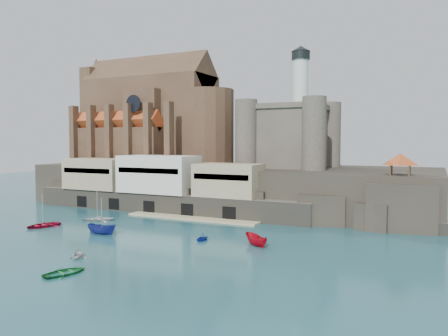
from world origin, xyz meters
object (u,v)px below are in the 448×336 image
pavilion (400,161)px  church (154,121)px  boat_1 (78,258)px  boat_0 (43,227)px  boat_2 (102,234)px  castle_keep (290,133)px

pavilion → church: bearing=166.5°
boat_1 → boat_0: bearing=118.0°
pavilion → boat_1: (-38.85, -41.67, -12.73)m
pavilion → boat_2: 55.86m
church → boat_0: 49.28m
castle_keep → pavilion: castle_keep is taller
boat_0 → boat_2: bearing=15.5°
church → castle_keep: church is taller
boat_0 → boat_2: (14.57, -0.08, 0.00)m
castle_keep → boat_2: size_ratio=5.01×
boat_1 → boat_2: size_ratio=0.56×
church → boat_0: church is taller
castle_keep → boat_1: bearing=-102.8°
pavilion → boat_2: bearing=-149.0°
castle_keep → boat_0: bearing=-129.4°
castle_keep → pavilion: size_ratio=4.58×
church → boat_2: 52.82m
boat_0 → boat_1: size_ratio=1.98×
church → pavilion: bearing=-13.5°
pavilion → boat_2: (-46.64, -27.98, -12.73)m
church → boat_1: size_ratio=14.33×
castle_keep → boat_2: 51.17m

